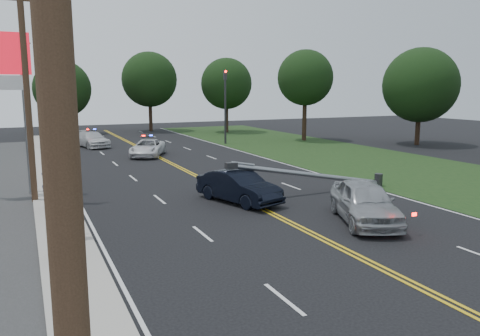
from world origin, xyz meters
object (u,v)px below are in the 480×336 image
utility_pole_far (24,91)px  crashed_sedan (239,187)px  bystander_c (50,188)px  emergency_b (92,139)px  emergency_a (148,148)px  bystander_a (60,231)px  bystander_d (62,194)px  fallen_streetlight (319,175)px  utility_pole_mid (27,94)px  utility_pole_near (59,122)px  traffic_signal (225,100)px  bystander_b (74,210)px  waiting_sedan (365,202)px

utility_pole_far → crashed_sedan: 27.88m
bystander_c → emergency_b: bearing=-41.6°
utility_pole_far → emergency_b: size_ratio=2.01×
emergency_a → bystander_a: size_ratio=2.66×
bystander_a → bystander_d: bearing=-12.7°
utility_pole_far → emergency_a: utility_pole_far is taller
bystander_c → utility_pole_far: bearing=-28.5°
bystander_a → bystander_c: bearing=-8.7°
fallen_streetlight → utility_pole_mid: bearing=163.4°
utility_pole_near → crashed_sedan: (8.76, 15.89, -4.33)m
utility_pole_far → bystander_a: utility_pole_far is taller
traffic_signal → fallen_streetlight: (-4.11, -22.00, -3.29)m
bystander_c → crashed_sedan: bearing=-133.8°
crashed_sedan → emergency_a: 16.89m
bystander_b → bystander_d: bystander_b is taller
traffic_signal → bystander_c: bearing=-130.0°
crashed_sedan → bystander_d: bystander_d is taller
bystander_a → emergency_a: bearing=-28.4°
utility_pole_far → crashed_sedan: (8.76, -26.11, -4.33)m
bystander_c → bystander_b: bearing=156.4°
utility_pole_far → bystander_a: (0.54, -30.87, -4.07)m
utility_pole_near → bystander_b: utility_pole_near is taller
bystander_b → utility_pole_mid: bearing=29.1°
emergency_a → emergency_b: (-3.24, 7.97, 0.06)m
utility_pole_mid → bystander_d: 5.48m
emergency_b → bystander_b: size_ratio=2.50×
waiting_sedan → emergency_b: bearing=125.4°
bystander_b → utility_pole_near: bearing=-165.3°
fallen_streetlight → utility_pole_far: bearing=117.2°
fallen_streetlight → bystander_b: 12.57m
traffic_signal → bystander_a: 31.93m
emergency_a → bystander_b: bystander_b is taller
utility_pole_mid → bystander_b: utility_pole_mid is taller
utility_pole_far → bystander_c: (0.62, -24.10, -4.07)m
utility_pole_mid → emergency_a: utility_pole_mid is taller
bystander_b → bystander_a: bearing=-176.7°
waiting_sedan → bystander_b: bearing=-169.9°
utility_pole_mid → emergency_b: bearing=75.6°
emergency_b → traffic_signal: bearing=-26.7°
fallen_streetlight → crashed_sedan: 4.63m
emergency_b → bystander_d: (-4.35, -24.32, 0.31)m
traffic_signal → bystander_c: (-16.88, -20.09, -3.19)m
traffic_signal → fallen_streetlight: size_ratio=0.75×
bystander_a → bystander_d: size_ratio=0.98×
crashed_sedan → bystander_d: size_ratio=2.51×
fallen_streetlight → traffic_signal: bearing=79.4°
bystander_d → bystander_c: bearing=6.8°
fallen_streetlight → waiting_sedan: (-1.43, -5.28, -0.07)m
waiting_sedan → bystander_a: 11.43m
waiting_sedan → utility_pole_near: bearing=-115.2°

